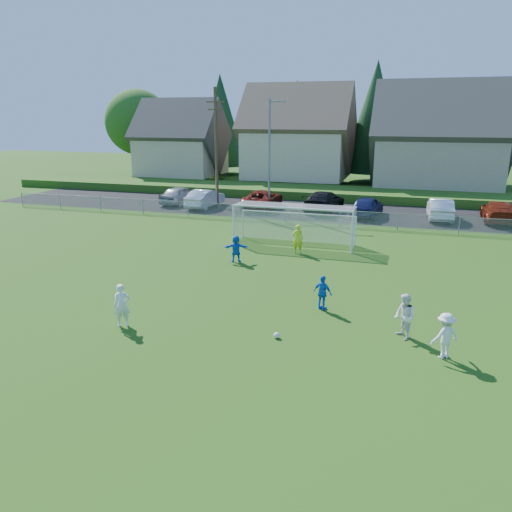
{
  "coord_description": "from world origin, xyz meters",
  "views": [
    {
      "loc": [
        6.71,
        -13.46,
        7.8
      ],
      "look_at": [
        0.0,
        8.0,
        1.4
      ],
      "focal_mm": 35.0,
      "sensor_mm": 36.0,
      "label": 1
    }
  ],
  "objects_px": {
    "player_blue_a": "(323,293)",
    "player_blue_b": "(236,249)",
    "player_white_b": "(404,317)",
    "soccer_goal": "(295,218)",
    "car_b": "(205,198)",
    "car_f": "(440,209)",
    "car_g": "(499,212)",
    "soccer_ball": "(277,335)",
    "car_a": "(180,195)",
    "player_white_c": "(445,336)",
    "goalkeeper": "(298,239)",
    "car_e": "(367,206)",
    "car_d": "(324,201)",
    "player_white_a": "(122,305)",
    "car_c": "(262,199)"
  },
  "relations": [
    {
      "from": "car_a",
      "to": "soccer_goal",
      "type": "xyz_separation_m",
      "value": [
        13.2,
        -11.14,
        0.83
      ]
    },
    {
      "from": "player_white_b",
      "to": "player_blue_a",
      "type": "height_order",
      "value": "player_white_b"
    },
    {
      "from": "player_white_b",
      "to": "player_blue_b",
      "type": "height_order",
      "value": "player_white_b"
    },
    {
      "from": "car_c",
      "to": "car_g",
      "type": "height_order",
      "value": "car_g"
    },
    {
      "from": "soccer_ball",
      "to": "car_g",
      "type": "height_order",
      "value": "car_g"
    },
    {
      "from": "player_white_b",
      "to": "soccer_goal",
      "type": "bearing_deg",
      "value": 177.35
    },
    {
      "from": "car_d",
      "to": "car_f",
      "type": "bearing_deg",
      "value": -178.22
    },
    {
      "from": "soccer_ball",
      "to": "player_white_a",
      "type": "xyz_separation_m",
      "value": [
        -5.89,
        -0.68,
        0.72
      ]
    },
    {
      "from": "player_blue_b",
      "to": "car_d",
      "type": "height_order",
      "value": "car_d"
    },
    {
      "from": "player_white_a",
      "to": "car_a",
      "type": "bearing_deg",
      "value": 81.76
    },
    {
      "from": "soccer_ball",
      "to": "player_white_a",
      "type": "distance_m",
      "value": 5.97
    },
    {
      "from": "player_blue_a",
      "to": "player_blue_b",
      "type": "bearing_deg",
      "value": -20.84
    },
    {
      "from": "player_blue_a",
      "to": "player_blue_b",
      "type": "xyz_separation_m",
      "value": [
        -5.75,
        5.5,
        0.01
      ]
    },
    {
      "from": "player_blue_b",
      "to": "car_g",
      "type": "relative_size",
      "value": 0.27
    },
    {
      "from": "goalkeeper",
      "to": "car_c",
      "type": "xyz_separation_m",
      "value": [
        -6.11,
        13.28,
        -0.06
      ]
    },
    {
      "from": "car_a",
      "to": "player_blue_a",
      "type": "bearing_deg",
      "value": 135.32
    },
    {
      "from": "player_white_b",
      "to": "car_c",
      "type": "relative_size",
      "value": 0.29
    },
    {
      "from": "soccer_ball",
      "to": "player_white_c",
      "type": "bearing_deg",
      "value": 2.19
    },
    {
      "from": "player_blue_b",
      "to": "car_c",
      "type": "bearing_deg",
      "value": -96.48
    },
    {
      "from": "car_b",
      "to": "car_g",
      "type": "distance_m",
      "value": 23.45
    },
    {
      "from": "soccer_ball",
      "to": "soccer_goal",
      "type": "height_order",
      "value": "soccer_goal"
    },
    {
      "from": "player_white_b",
      "to": "car_b",
      "type": "relative_size",
      "value": 0.35
    },
    {
      "from": "player_blue_a",
      "to": "car_b",
      "type": "distance_m",
      "value": 24.74
    },
    {
      "from": "player_white_a",
      "to": "player_white_b",
      "type": "relative_size",
      "value": 0.99
    },
    {
      "from": "player_white_c",
      "to": "goalkeeper",
      "type": "relative_size",
      "value": 0.93
    },
    {
      "from": "player_white_b",
      "to": "player_blue_b",
      "type": "bearing_deg",
      "value": -161.37
    },
    {
      "from": "soccer_ball",
      "to": "player_white_b",
      "type": "relative_size",
      "value": 0.13
    },
    {
      "from": "car_d",
      "to": "car_e",
      "type": "distance_m",
      "value": 3.93
    },
    {
      "from": "goalkeeper",
      "to": "car_c",
      "type": "distance_m",
      "value": 14.62
    },
    {
      "from": "soccer_ball",
      "to": "car_a",
      "type": "distance_m",
      "value": 29.22
    },
    {
      "from": "soccer_goal",
      "to": "car_d",
      "type": "bearing_deg",
      "value": 91.0
    },
    {
      "from": "player_white_b",
      "to": "player_blue_a",
      "type": "bearing_deg",
      "value": -151.99
    },
    {
      "from": "soccer_goal",
      "to": "player_white_a",
      "type": "bearing_deg",
      "value": -103.49
    },
    {
      "from": "player_white_b",
      "to": "car_e",
      "type": "height_order",
      "value": "player_white_b"
    },
    {
      "from": "player_blue_b",
      "to": "car_e",
      "type": "distance_m",
      "value": 16.06
    },
    {
      "from": "player_blue_a",
      "to": "goalkeeper",
      "type": "xyz_separation_m",
      "value": [
        -2.92,
        8.26,
        0.12
      ]
    },
    {
      "from": "car_e",
      "to": "car_g",
      "type": "xyz_separation_m",
      "value": [
        9.62,
        0.73,
        -0.02
      ]
    },
    {
      "from": "car_e",
      "to": "car_a",
      "type": "bearing_deg",
      "value": 4.42
    },
    {
      "from": "car_g",
      "to": "car_a",
      "type": "bearing_deg",
      "value": 1.08
    },
    {
      "from": "player_white_c",
      "to": "car_g",
      "type": "bearing_deg",
      "value": -137.26
    },
    {
      "from": "soccer_goal",
      "to": "car_c",
      "type": "bearing_deg",
      "value": 115.81
    },
    {
      "from": "soccer_ball",
      "to": "player_blue_b",
      "type": "distance_m",
      "value": 9.93
    },
    {
      "from": "car_a",
      "to": "car_g",
      "type": "distance_m",
      "value": 26.3
    },
    {
      "from": "goalkeeper",
      "to": "car_a",
      "type": "bearing_deg",
      "value": -58.09
    },
    {
      "from": "car_e",
      "to": "soccer_goal",
      "type": "xyz_separation_m",
      "value": [
        -3.48,
        -10.28,
        0.82
      ]
    },
    {
      "from": "soccer_ball",
      "to": "car_d",
      "type": "distance_m",
      "value": 25.32
    },
    {
      "from": "car_f",
      "to": "car_g",
      "type": "xyz_separation_m",
      "value": [
        4.16,
        0.2,
        -0.01
      ]
    },
    {
      "from": "player_blue_b",
      "to": "car_e",
      "type": "height_order",
      "value": "car_e"
    },
    {
      "from": "car_d",
      "to": "soccer_goal",
      "type": "distance_m",
      "value": 11.69
    },
    {
      "from": "player_white_c",
      "to": "car_a",
      "type": "height_order",
      "value": "car_a"
    }
  ]
}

